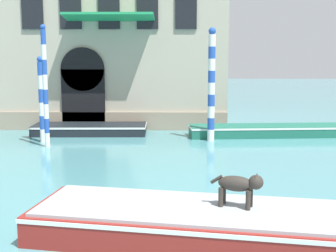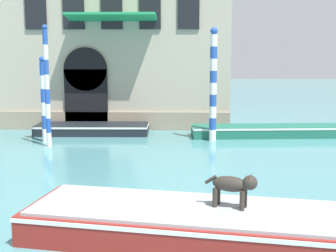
# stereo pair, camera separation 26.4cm
# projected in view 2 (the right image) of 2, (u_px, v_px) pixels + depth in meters

# --- Properties ---
(boat_foreground) EXTENTS (8.88, 3.55, 0.64)m
(boat_foreground) POSITION_uv_depth(u_px,v_px,m) (254.00, 227.00, 8.60)
(boat_foreground) COLOR maroon
(boat_foreground) RESTS_ON ground_plane
(dog_on_deck) EXTENTS (0.96, 0.53, 0.67)m
(dog_on_deck) POSITION_uv_depth(u_px,v_px,m) (234.00, 185.00, 8.71)
(dog_on_deck) COLOR #332D28
(dog_on_deck) RESTS_ON boat_foreground
(boat_moored_near_palazzo) EXTENTS (4.92, 1.77, 0.44)m
(boat_moored_near_palazzo) POSITION_uv_depth(u_px,v_px,m) (93.00, 129.00, 20.42)
(boat_moored_near_palazzo) COLOR black
(boat_moored_near_palazzo) RESTS_ON ground_plane
(boat_moored_far) EXTENTS (7.08, 1.86, 0.47)m
(boat_moored_far) POSITION_uv_depth(u_px,v_px,m) (274.00, 131.00, 19.80)
(boat_moored_far) COLOR #1E6651
(boat_moored_far) RESTS_ON ground_plane
(mooring_pole_0) EXTENTS (0.29, 0.29, 4.49)m
(mooring_pole_0) POSITION_uv_depth(u_px,v_px,m) (213.00, 85.00, 18.46)
(mooring_pole_0) COLOR white
(mooring_pole_0) RESTS_ON ground_plane
(mooring_pole_1) EXTENTS (0.23, 0.23, 3.38)m
(mooring_pole_1) POSITION_uv_depth(u_px,v_px,m) (44.00, 99.00, 18.36)
(mooring_pole_1) COLOR white
(mooring_pole_1) RESTS_ON ground_plane
(mooring_pole_2) EXTENTS (0.19, 0.19, 4.53)m
(mooring_pole_2) POSITION_uv_depth(u_px,v_px,m) (47.00, 86.00, 17.29)
(mooring_pole_2) COLOR white
(mooring_pole_2) RESTS_ON ground_plane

